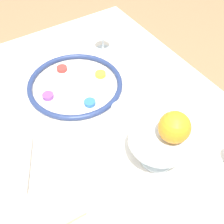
{
  "coord_description": "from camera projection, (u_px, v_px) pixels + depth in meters",
  "views": [
    {
      "loc": [
        0.66,
        -0.31,
        1.56
      ],
      "look_at": [
        0.08,
        0.06,
        0.8
      ],
      "focal_mm": 50.0,
      "sensor_mm": 36.0,
      "label": 1
    }
  ],
  "objects": [
    {
      "name": "dining_table",
      "position": [
        91.0,
        171.0,
        1.36
      ],
      "size": [
        1.11,
        0.96,
        0.76
      ],
      "color": "silver",
      "rests_on": "ground_plane"
    },
    {
      "name": "ground_plane",
      "position": [
        95.0,
        209.0,
        1.64
      ],
      "size": [
        8.0,
        8.0,
        0.0
      ],
      "primitive_type": "plane",
      "color": "#99704C"
    },
    {
      "name": "fork_right",
      "position": [
        149.0,
        69.0,
        1.23
      ],
      "size": [
        0.02,
        0.18,
        0.01
      ],
      "color": "silver",
      "rests_on": "dining_table"
    },
    {
      "name": "seder_plate",
      "position": [
        75.0,
        85.0,
        1.15
      ],
      "size": [
        0.35,
        0.35,
        0.03
      ],
      "color": "silver",
      "rests_on": "dining_table"
    },
    {
      "name": "orange_fruit",
      "position": [
        175.0,
        127.0,
        0.82
      ],
      "size": [
        0.09,
        0.09,
        0.09
      ],
      "color": "orange",
      "rests_on": "fruit_stand"
    },
    {
      "name": "cup_near",
      "position": [
        68.0,
        42.0,
        1.3
      ],
      "size": [
        0.06,
        0.06,
        0.08
      ],
      "color": "silver",
      "rests_on": "dining_table"
    },
    {
      "name": "fruit_stand",
      "position": [
        160.0,
        140.0,
        0.88
      ],
      "size": [
        0.18,
        0.18,
        0.12
      ],
      "color": "silver",
      "rests_on": "dining_table"
    },
    {
      "name": "bread_plate",
      "position": [
        63.0,
        209.0,
        0.84
      ],
      "size": [
        0.19,
        0.19,
        0.02
      ],
      "color": "beige",
      "rests_on": "dining_table"
    },
    {
      "name": "wine_glass",
      "position": [
        103.0,
        29.0,
        1.25
      ],
      "size": [
        0.07,
        0.07,
        0.14
      ],
      "color": "silver",
      "rests_on": "dining_table"
    },
    {
      "name": "cup_far",
      "position": [
        121.0,
        115.0,
        1.02
      ],
      "size": [
        0.06,
        0.06,
        0.08
      ],
      "color": "silver",
      "rests_on": "dining_table"
    },
    {
      "name": "napkin_roll",
      "position": [
        22.0,
        164.0,
        0.92
      ],
      "size": [
        0.19,
        0.12,
        0.04
      ],
      "color": "white",
      "rests_on": "dining_table"
    },
    {
      "name": "fork_left",
      "position": [
        145.0,
        65.0,
        1.25
      ],
      "size": [
        0.02,
        0.18,
        0.01
      ],
      "color": "silver",
      "rests_on": "dining_table"
    }
  ]
}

